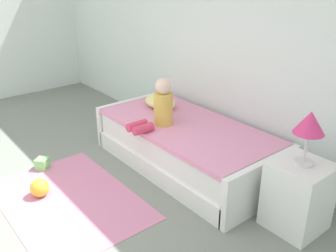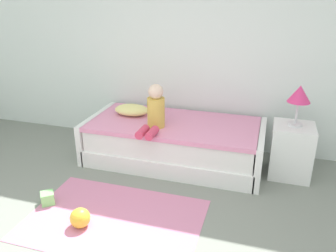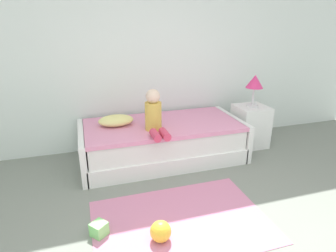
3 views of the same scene
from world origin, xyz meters
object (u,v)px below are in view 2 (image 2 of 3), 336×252
at_px(child_figure, 155,111).
at_px(toy_ball, 80,218).
at_px(pillow, 132,110).
at_px(bed, 174,142).
at_px(table_lamp, 299,96).
at_px(toy_block, 48,198).
at_px(nightstand, 291,151).

xyz_separation_m(child_figure, toy_ball, (-0.28, -1.25, -0.61)).
bearing_deg(pillow, bed, -9.76).
xyz_separation_m(bed, table_lamp, (1.35, 0.04, 0.69)).
height_order(table_lamp, toy_ball, table_lamp).
xyz_separation_m(toy_ball, toy_block, (-0.49, 0.22, -0.03)).
height_order(nightstand, toy_block, nightstand).
distance_m(pillow, toy_ball, 1.65).
relative_size(bed, toy_ball, 11.62).
bearing_deg(child_figure, table_lamp, 10.04).
relative_size(nightstand, table_lamp, 1.33).
bearing_deg(nightstand, toy_ball, -139.79).
bearing_deg(table_lamp, pillow, 178.21).
relative_size(nightstand, toy_ball, 3.30).
bearing_deg(bed, pillow, 170.24).
distance_m(nightstand, toy_ball, 2.36).
relative_size(bed, child_figure, 4.14).
distance_m(bed, table_lamp, 1.52).
bearing_deg(toy_ball, toy_block, 156.31).
bearing_deg(toy_block, table_lamp, 29.65).
bearing_deg(bed, nightstand, 1.68).
bearing_deg(bed, child_figure, -125.64).
relative_size(nightstand, child_figure, 1.18).
height_order(child_figure, toy_ball, child_figure).
xyz_separation_m(nightstand, child_figure, (-1.51, -0.27, 0.40)).
bearing_deg(pillow, toy_block, -104.54).
relative_size(nightstand, toy_block, 4.88).
xyz_separation_m(child_figure, toy_block, (-0.77, -1.03, -0.64)).
height_order(pillow, toy_block, pillow).
bearing_deg(toy_block, child_figure, 53.27).
bearing_deg(pillow, toy_ball, -84.99).
xyz_separation_m(nightstand, toy_block, (-2.28, -1.30, -0.24)).
bearing_deg(toy_block, nightstand, 29.65).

